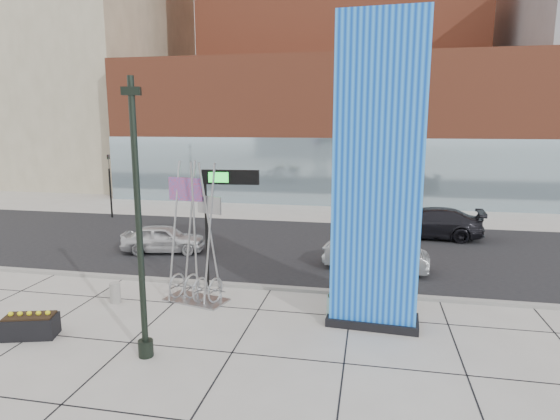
% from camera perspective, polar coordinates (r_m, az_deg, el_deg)
% --- Properties ---
extents(ground, '(160.00, 160.00, 0.00)m').
position_cam_1_polar(ground, '(14.38, -8.61, -14.65)').
color(ground, '#9E9991').
rests_on(ground, ground).
extents(street_asphalt, '(80.00, 12.00, 0.02)m').
position_cam_1_polar(street_asphalt, '(23.47, -0.37, -4.43)').
color(street_asphalt, black).
rests_on(street_asphalt, ground).
extents(curb_edge, '(80.00, 0.30, 0.12)m').
position_cam_1_polar(curb_edge, '(17.88, -4.26, -9.18)').
color(curb_edge, gray).
rests_on(curb_edge, ground).
extents(tower_podium, '(34.00, 10.00, 11.00)m').
position_cam_1_polar(tower_podium, '(39.37, 6.08, 9.69)').
color(tower_podium, brown).
rests_on(tower_podium, ground).
extents(tower_glass_front, '(34.00, 0.60, 5.00)m').
position_cam_1_polar(tower_glass_front, '(34.77, 5.27, 4.63)').
color(tower_glass_front, '#8CA5B2').
rests_on(tower_glass_front, ground).
extents(building_beige_left, '(18.00, 20.00, 34.00)m').
position_cam_1_polar(building_beige_left, '(56.44, -23.51, 20.93)').
color(building_beige_left, gray).
rests_on(building_beige_left, ground).
extents(blue_pylon, '(2.82, 1.40, 9.14)m').
position_cam_1_polar(blue_pylon, '(13.92, 11.82, 3.41)').
color(blue_pylon, blue).
rests_on(blue_pylon, ground).
extents(lamp_post, '(0.49, 0.40, 7.21)m').
position_cam_1_polar(lamp_post, '(12.44, -16.68, -4.55)').
color(lamp_post, black).
rests_on(lamp_post, ground).
extents(public_art_sculpture, '(2.35, 1.58, 4.88)m').
position_cam_1_polar(public_art_sculpture, '(16.42, -10.25, -6.66)').
color(public_art_sculpture, '#A5A6A9').
rests_on(public_art_sculpture, ground).
extents(concrete_bollard, '(0.36, 0.36, 0.70)m').
position_cam_1_polar(concrete_bollard, '(17.27, -19.45, -9.48)').
color(concrete_bollard, gray).
rests_on(concrete_bollard, ground).
extents(overhead_street_sign, '(2.09, 0.37, 4.43)m').
position_cam_1_polar(overhead_street_sign, '(16.97, -6.70, 2.75)').
color(overhead_street_sign, black).
rests_on(overhead_street_sign, ground).
extents(round_planter_east, '(0.93, 0.93, 2.32)m').
position_cam_1_polar(round_planter_east, '(16.58, 10.95, -7.16)').
color(round_planter_east, '#7FACA7').
rests_on(round_planter_east, ground).
extents(round_planter_mid, '(1.02, 1.02, 2.56)m').
position_cam_1_polar(round_planter_mid, '(14.85, 13.01, -8.92)').
color(round_planter_mid, '#7FACA7').
rests_on(round_planter_mid, ground).
extents(round_planter_west, '(1.06, 1.06, 2.64)m').
position_cam_1_polar(round_planter_west, '(14.84, 7.81, -8.59)').
color(round_planter_west, '#7FACA7').
rests_on(round_planter_west, ground).
extents(box_planter_south, '(1.58, 1.09, 0.79)m').
position_cam_1_polar(box_planter_south, '(15.64, -28.14, -12.25)').
color(box_planter_south, black).
rests_on(box_planter_south, ground).
extents(car_white_west, '(4.11, 2.29, 1.32)m').
position_cam_1_polar(car_white_west, '(22.95, -14.00, -3.43)').
color(car_white_west, silver).
rests_on(car_white_west, ground).
extents(car_silver_mid, '(4.46, 2.04, 1.42)m').
position_cam_1_polar(car_silver_mid, '(19.99, 11.65, -5.27)').
color(car_silver_mid, '#999DA1').
rests_on(car_silver_mid, ground).
extents(car_dark_east, '(5.71, 2.69, 1.61)m').
position_cam_1_polar(car_dark_east, '(26.30, 17.65, -1.51)').
color(car_dark_east, black).
rests_on(car_dark_east, ground).
extents(traffic_signal, '(0.15, 0.18, 4.10)m').
position_cam_1_polar(traffic_signal, '(32.06, -20.03, 3.17)').
color(traffic_signal, black).
rests_on(traffic_signal, ground).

